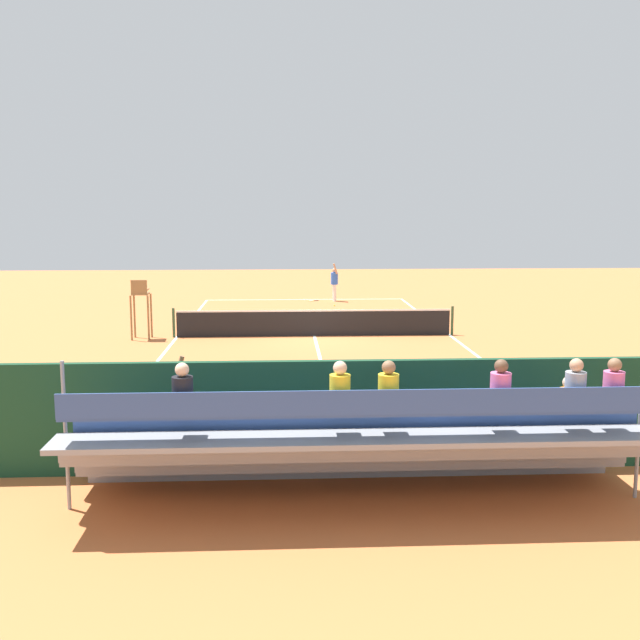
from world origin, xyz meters
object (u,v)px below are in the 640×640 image
tennis_net (314,323)px  tennis_ball_near (334,305)px  line_judge (179,406)px  equipment_bag (373,449)px  tennis_player (334,281)px  courtside_bench (456,426)px  umpire_chair (141,303)px  bleacher_stand (361,440)px  tennis_racket (311,301)px

tennis_net → tennis_ball_near: tennis_net is taller
tennis_net → tennis_ball_near: size_ratio=156.06×
line_judge → equipment_bag: bearing=178.2°
equipment_bag → tennis_player: size_ratio=0.47×
equipment_bag → line_judge: line_judge is taller
courtside_bench → tennis_ball_near: (0.75, -21.62, -0.53)m
tennis_net → umpire_chair: umpire_chair is taller
bleacher_stand → tennis_player: bleacher_stand is taller
courtside_bench → equipment_bag: courtside_bench is taller
courtside_bench → umpire_chair: bearing=-57.4°
courtside_bench → line_judge: 5.20m
bleacher_stand → tennis_ball_near: (-1.28, -23.76, -0.97)m
courtside_bench → tennis_player: bearing=-88.5°
tennis_net → equipment_bag: 13.41m
umpire_chair → tennis_player: 13.06m
tennis_net → courtside_bench: tennis_net is taller
tennis_net → tennis_racket: size_ratio=17.58×
equipment_bag → umpire_chair: bearing=-62.9°
umpire_chair → equipment_bag: bearing=117.1°
tennis_player → tennis_racket: bearing=-3.4°
equipment_bag → tennis_racket: (0.19, -23.72, -0.16)m
tennis_net → equipment_bag: size_ratio=11.44×
tennis_net → tennis_player: size_ratio=5.35×
umpire_chair → line_judge: bearing=103.5°
tennis_ball_near → line_judge: 22.10m
tennis_racket → line_judge: bearing=81.8°
umpire_chair → equipment_bag: size_ratio=2.38×
tennis_net → bleacher_stand: (-0.05, 15.42, 0.50)m
bleacher_stand → courtside_bench: bleacher_stand is taller
equipment_bag → tennis_player: bearing=-92.3°
tennis_player → tennis_ball_near: 2.15m
bleacher_stand → tennis_ball_near: size_ratio=137.27×
tennis_net → tennis_ball_near: bearing=-99.1°
line_judge → tennis_player: bearing=-101.0°
courtside_bench → tennis_player: 23.54m
bleacher_stand → tennis_player: bearing=-93.2°
courtside_bench → tennis_racket: bearing=-85.7°
bleacher_stand → equipment_bag: (-0.45, -2.02, -0.82)m
bleacher_stand → line_judge: size_ratio=4.70×
bleacher_stand → line_judge: (3.14, -2.13, 0.01)m
courtside_bench → line_judge: (5.17, 0.01, 0.46)m
bleacher_stand → umpire_chair: size_ratio=4.23×
umpire_chair → tennis_player: size_ratio=1.11×
tennis_player → umpire_chair: bearing=54.0°
tennis_net → courtside_bench: (-2.09, 13.27, 0.06)m
tennis_player → line_judge: same height
tennis_net → tennis_player: (-1.47, -10.25, 0.51)m
tennis_net → tennis_ball_near: (-1.34, -8.34, -0.47)m
umpire_chair → equipment_bag: (-6.70, 13.08, -1.13)m
bleacher_stand → tennis_ball_near: 23.82m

